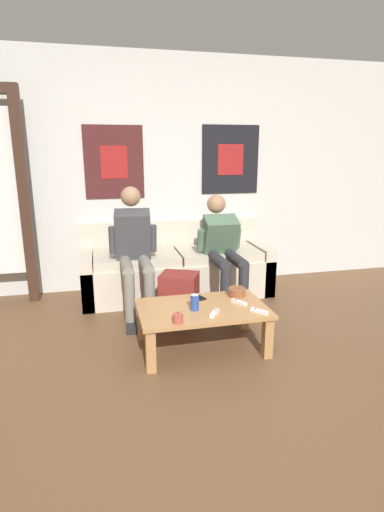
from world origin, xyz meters
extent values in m
plane|color=brown|center=(0.00, 0.00, 0.00)|extent=(18.00, 18.00, 0.00)
cube|color=silver|center=(0.00, 2.47, 1.27)|extent=(10.00, 0.05, 2.55)
cube|color=#471E1E|center=(-0.40, 2.43, 1.42)|extent=(0.63, 0.01, 0.77)
cube|color=maroon|center=(-0.40, 2.43, 1.42)|extent=(0.28, 0.01, 0.35)
cube|color=black|center=(0.91, 2.43, 1.44)|extent=(0.67, 0.01, 0.76)
cube|color=maroon|center=(0.91, 2.43, 1.44)|extent=(0.30, 0.01, 0.34)
cube|color=#382319|center=(-1.31, 2.24, 1.02)|extent=(0.10, 0.10, 2.05)
cube|color=beige|center=(0.20, 2.38, 0.39)|extent=(2.02, 0.13, 0.77)
cube|color=beige|center=(0.20, 2.01, 0.20)|extent=(2.02, 0.60, 0.40)
cube|color=beige|center=(-0.75, 2.01, 0.26)|extent=(0.12, 0.60, 0.52)
cube|color=beige|center=(1.15, 2.01, 0.26)|extent=(0.12, 0.60, 0.52)
cube|color=beige|center=(-0.24, 2.01, 0.45)|extent=(0.87, 0.56, 0.10)
cube|color=beige|center=(0.65, 2.01, 0.45)|extent=(0.87, 0.56, 0.10)
cube|color=#B27F4C|center=(0.15, 0.79, 0.34)|extent=(1.01, 0.62, 0.03)
cube|color=#B27F4C|center=(-0.30, 1.05, 0.16)|extent=(0.07, 0.07, 0.32)
cube|color=#B27F4C|center=(0.60, 1.05, 0.16)|extent=(0.07, 0.07, 0.32)
cube|color=#B27F4C|center=(-0.30, 0.54, 0.16)|extent=(0.07, 0.07, 0.32)
cube|color=#B27F4C|center=(0.60, 0.54, 0.16)|extent=(0.07, 0.07, 0.32)
cylinder|color=gray|center=(-0.37, 1.56, 0.50)|extent=(0.11, 0.43, 0.11)
cylinder|color=gray|center=(-0.37, 1.35, 0.26)|extent=(0.10, 0.10, 0.47)
cube|color=#232328|center=(-0.37, 1.28, 0.03)|extent=(0.11, 0.25, 0.05)
cylinder|color=gray|center=(-0.19, 1.56, 0.50)|extent=(0.11, 0.43, 0.11)
cylinder|color=gray|center=(-0.19, 1.35, 0.26)|extent=(0.10, 0.10, 0.47)
cube|color=#232328|center=(-0.19, 1.28, 0.03)|extent=(0.11, 0.25, 0.05)
cube|color=#3F3F44|center=(-0.28, 1.83, 0.74)|extent=(0.37, 0.35, 0.52)
sphere|color=#9E7556|center=(-0.28, 1.91, 1.11)|extent=(0.20, 0.20, 0.20)
cylinder|color=#3F3F44|center=(-0.48, 1.83, 0.70)|extent=(0.08, 0.11, 0.28)
cylinder|color=#3F3F44|center=(-0.09, 1.83, 0.70)|extent=(0.08, 0.11, 0.28)
cylinder|color=#2D2D33|center=(0.52, 1.56, 0.50)|extent=(0.11, 0.43, 0.11)
cylinder|color=#2D2D33|center=(0.52, 1.34, 0.26)|extent=(0.10, 0.10, 0.47)
cube|color=#232328|center=(0.52, 1.27, 0.03)|extent=(0.11, 0.25, 0.05)
cylinder|color=#2D2D33|center=(0.70, 1.56, 0.50)|extent=(0.11, 0.43, 0.11)
cylinder|color=#2D2D33|center=(0.70, 1.34, 0.26)|extent=(0.10, 0.10, 0.47)
cube|color=#232328|center=(0.70, 1.27, 0.03)|extent=(0.11, 0.25, 0.05)
cube|color=#4C6B51|center=(0.61, 1.85, 0.68)|extent=(0.34, 0.36, 0.45)
sphere|color=#9E7556|center=(0.61, 1.98, 1.00)|extent=(0.20, 0.20, 0.20)
cylinder|color=#4C6B51|center=(0.41, 1.86, 0.65)|extent=(0.08, 0.12, 0.23)
cylinder|color=#4C6B51|center=(0.80, 1.86, 0.65)|extent=(0.08, 0.12, 0.23)
cube|color=maroon|center=(0.09, 1.41, 0.22)|extent=(0.42, 0.39, 0.44)
cube|color=maroon|center=(0.04, 1.30, 0.12)|extent=(0.25, 0.19, 0.20)
cylinder|color=brown|center=(0.49, 0.96, 0.39)|extent=(0.14, 0.14, 0.07)
torus|color=brown|center=(0.49, 0.96, 0.42)|extent=(0.15, 0.15, 0.02)
cylinder|color=#B24C42|center=(-0.10, 0.54, 0.39)|extent=(0.07, 0.07, 0.07)
cylinder|color=black|center=(-0.10, 0.54, 0.43)|extent=(0.00, 0.00, 0.01)
cylinder|color=#28479E|center=(0.08, 0.75, 0.41)|extent=(0.07, 0.07, 0.12)
cylinder|color=silver|center=(0.08, 0.75, 0.48)|extent=(0.06, 0.06, 0.00)
cube|color=white|center=(0.20, 0.63, 0.37)|extent=(0.11, 0.14, 0.02)
cylinder|color=#333842|center=(0.22, 0.65, 0.38)|extent=(0.01, 0.01, 0.00)
cube|color=white|center=(0.54, 0.58, 0.37)|extent=(0.12, 0.13, 0.02)
cylinder|color=#333842|center=(0.52, 0.61, 0.38)|extent=(0.01, 0.01, 0.00)
cube|color=white|center=(0.45, 0.80, 0.37)|extent=(0.10, 0.14, 0.02)
cylinder|color=#333842|center=(0.44, 0.82, 0.38)|extent=(0.01, 0.01, 0.00)
cube|color=black|center=(0.17, 0.99, 0.36)|extent=(0.11, 0.15, 0.01)
cube|color=black|center=(0.17, 0.99, 0.36)|extent=(0.10, 0.14, 0.00)
camera|label=1|loc=(-0.61, -2.03, 1.55)|focal=28.00mm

